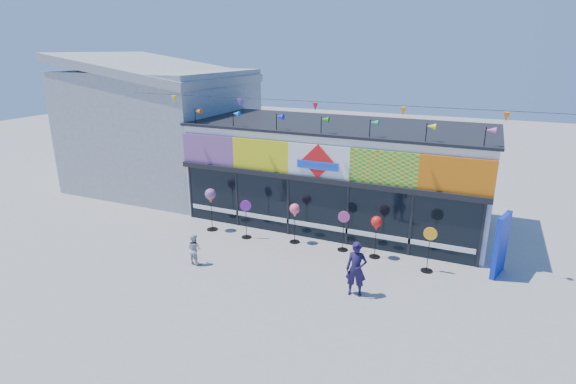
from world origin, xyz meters
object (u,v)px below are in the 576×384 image
Objects in this scene: spinner_0 at (211,197)px; spinner_1 at (246,218)px; adult_man at (356,269)px; spinner_5 at (429,248)px; child at (194,249)px; spinner_2 at (295,212)px; spinner_3 at (343,230)px; spinner_4 at (376,225)px; blue_sign at (501,245)px.

spinner_1 is (1.66, -0.13, -0.59)m from spinner_0.
spinner_0 is 7.21m from adult_man.
child is at bearing -160.06° from spinner_5.
spinner_2 is 1.02× the size of spinner_3.
adult_man is at bearing -65.74° from spinner_3.
spinner_0 reaches higher than spinner_5.
spinner_1 is at bearing -91.89° from child.
adult_man is (3.17, -2.77, -0.40)m from spinner_2.
spinner_3 is 1.41× the size of child.
spinner_0 is 8.50m from spinner_5.
child is (-0.53, -2.67, -0.27)m from spinner_1.
spinner_3 is (3.78, 0.43, -0.01)m from spinner_1.
spinner_0 is 1.77m from spinner_1.
spinner_2 is 1.45× the size of child.
spinner_3 is 3.07m from spinner_5.
spinner_3 is at bearing 175.65° from spinner_4.
spinner_0 reaches higher than child.
blue_sign reaches higher than spinner_3.
blue_sign is at bearing 3.16° from spinner_3.
spinner_4 is 1.43× the size of child.
spinner_5 is 7.82m from child.
child is at bearing -128.65° from spinner_2.
child is at bearing -144.30° from spinner_3.
spinner_0 is 6.65m from spinner_4.
spinner_2 is 4.23m from adult_man.
child is at bearing -67.97° from spinner_0.
spinner_3 is 1.28m from spinner_4.
spinner_0 reaches higher than spinner_3.
spinner_5 is (6.82, -0.00, 0.02)m from spinner_1.
adult_man reaches higher than child.
blue_sign is at bearing 18.68° from spinner_5.
spinner_1 is at bearing -169.27° from spinner_2.
spinner_4 is at bearing 3.84° from spinner_1.
spinner_3 reaches higher than child.
spinner_1 is 0.99× the size of spinner_2.
spinner_5 reaches higher than child.
spinner_4 is at bearing -142.08° from child.
blue_sign is 1.34× the size of spinner_2.
spinner_2 reaches higher than spinner_3.
spinner_1 is 1.01× the size of spinner_3.
adult_man is at bearing -20.73° from spinner_0.
spinner_3 is (-5.15, -0.28, -0.24)m from blue_sign.
child is (-7.34, -2.66, -0.29)m from spinner_5.
spinner_0 is at bearing 179.10° from spinner_5.
spinner_5 reaches higher than spinner_4.
spinner_4 is (4.98, 0.33, 0.42)m from spinner_1.
adult_man reaches higher than spinner_5.
spinner_1 is at bearing 146.68° from adult_man.
spinner_2 is (-7.04, -0.35, 0.20)m from blue_sign.
blue_sign is 10.06m from child.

